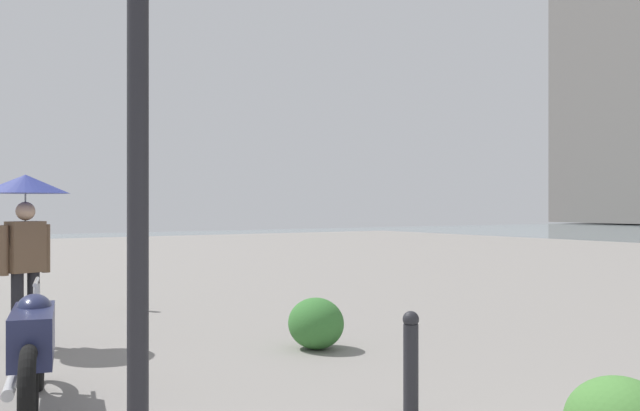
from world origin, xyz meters
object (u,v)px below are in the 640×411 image
(lamppost, at_px, (138,48))
(bollard_near, at_px, (411,362))
(bollard_mid, at_px, (133,286))
(motorcycle, at_px, (33,348))
(pedestrian, at_px, (25,211))

(lamppost, relative_size, bollard_near, 4.84)
(bollard_mid, bearing_deg, lamppost, 162.15)
(motorcycle, relative_size, bollard_mid, 2.95)
(bollard_near, height_order, bollard_mid, bollard_near)
(motorcycle, bearing_deg, bollard_mid, -26.39)
(lamppost, height_order, bollard_near, lamppost)
(motorcycle, distance_m, bollard_mid, 5.51)
(motorcycle, bearing_deg, lamppost, -168.22)
(pedestrian, bearing_deg, lamppost, 178.67)
(lamppost, height_order, bollard_mid, lamppost)
(bollard_near, distance_m, bollard_mid, 6.79)
(bollard_near, xyz_separation_m, bollard_mid, (6.79, 0.01, -0.06))
(motorcycle, distance_m, bollard_near, 3.08)
(pedestrian, xyz_separation_m, bollard_mid, (2.20, -2.01, -1.22))
(bollard_mid, bearing_deg, pedestrian, 137.63)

